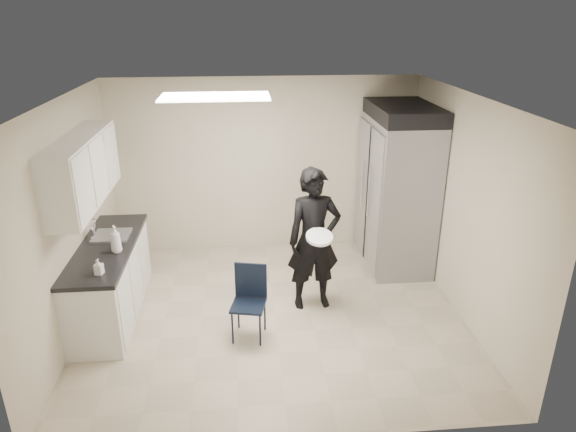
{
  "coord_description": "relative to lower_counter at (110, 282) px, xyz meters",
  "views": [
    {
      "loc": [
        -0.31,
        -5.37,
        3.46
      ],
      "look_at": [
        0.19,
        0.2,
        1.2
      ],
      "focal_mm": 32.0,
      "sensor_mm": 36.0,
      "label": 1
    }
  ],
  "objects": [
    {
      "name": "man_tuxedo",
      "position": [
        2.45,
        -0.01,
        0.46
      ],
      "size": [
        0.69,
        0.5,
        1.78
      ],
      "primitive_type": "imported",
      "rotation": [
        0.0,
        0.0,
        0.1
      ],
      "color": "black",
      "rests_on": "floor"
    },
    {
      "name": "ceiling",
      "position": [
        1.95,
        -0.2,
        2.17
      ],
      "size": [
        4.5,
        4.5,
        0.0
      ],
      "primitive_type": "plane",
      "rotation": [
        3.14,
        0.0,
        0.0
      ],
      "color": "silver",
      "rests_on": "back_wall"
    },
    {
      "name": "soap_bottle_b",
      "position": [
        0.11,
        -0.71,
        0.57
      ],
      "size": [
        0.09,
        0.09,
        0.17
      ],
      "primitive_type": "imported",
      "rotation": [
        0.0,
        0.0,
        -0.25
      ],
      "color": "#B2B1BE",
      "rests_on": "countertop"
    },
    {
      "name": "right_wall",
      "position": [
        4.2,
        -0.2,
        0.87
      ],
      "size": [
        0.0,
        4.0,
        4.0
      ],
      "primitive_type": "plane",
      "rotation": [
        1.57,
        0.0,
        -1.57
      ],
      "color": "#BEB29C",
      "rests_on": "floor"
    },
    {
      "name": "ceiling_panel",
      "position": [
        1.35,
        0.2,
        2.14
      ],
      "size": [
        1.2,
        0.6,
        0.02
      ],
      "primitive_type": "cube",
      "color": "white",
      "rests_on": "ceiling"
    },
    {
      "name": "commercial_fridge",
      "position": [
        3.78,
        1.07,
        0.62
      ],
      "size": [
        0.8,
        1.35,
        2.1
      ],
      "primitive_type": "cube",
      "color": "gray",
      "rests_on": "floor"
    },
    {
      "name": "floor",
      "position": [
        1.95,
        -0.2,
        -0.43
      ],
      "size": [
        4.5,
        4.5,
        0.0
      ],
      "primitive_type": "plane",
      "color": "tan",
      "rests_on": "ground"
    },
    {
      "name": "soap_bottle_a",
      "position": [
        0.18,
        -0.18,
        0.64
      ],
      "size": [
        0.17,
        0.17,
        0.32
      ],
      "primitive_type": "imported",
      "rotation": [
        0.0,
        0.0,
        0.48
      ],
      "color": "silver",
      "rests_on": "countertop"
    },
    {
      "name": "back_wall",
      "position": [
        1.95,
        1.8,
        0.87
      ],
      "size": [
        4.5,
        0.0,
        4.5
      ],
      "primitive_type": "plane",
      "rotation": [
        1.57,
        0.0,
        0.0
      ],
      "color": "#BEB29C",
      "rests_on": "floor"
    },
    {
      "name": "faucet",
      "position": [
        -0.18,
        0.25,
        0.59
      ],
      "size": [
        0.02,
        0.02,
        0.24
      ],
      "primitive_type": "cylinder",
      "color": "silver",
      "rests_on": "countertop"
    },
    {
      "name": "left_wall",
      "position": [
        -0.3,
        -0.2,
        0.87
      ],
      "size": [
        0.0,
        4.0,
        4.0
      ],
      "primitive_type": "plane",
      "rotation": [
        1.57,
        0.0,
        1.57
      ],
      "color": "#BEB29C",
      "rests_on": "floor"
    },
    {
      "name": "notice_sticker_right",
      "position": [
        -0.29,
        0.1,
        0.75
      ],
      "size": [
        0.0,
        0.12,
        0.07
      ],
      "primitive_type": "cube",
      "color": "yellow",
      "rests_on": "left_wall"
    },
    {
      "name": "countertop",
      "position": [
        0.0,
        0.0,
        0.46
      ],
      "size": [
        0.64,
        1.95,
        0.05
      ],
      "primitive_type": "cube",
      "color": "black",
      "rests_on": "lower_counter"
    },
    {
      "name": "towel_dispenser",
      "position": [
        -0.19,
        1.15,
        1.19
      ],
      "size": [
        0.22,
        0.3,
        0.35
      ],
      "primitive_type": "cube",
      "color": "black",
      "rests_on": "left_wall"
    },
    {
      "name": "folding_chair",
      "position": [
        1.64,
        -0.64,
        -0.02
      ],
      "size": [
        0.43,
        0.43,
        0.82
      ],
      "primitive_type": "cube",
      "rotation": [
        0.0,
        0.0,
        -0.21
      ],
      "color": "black",
      "rests_on": "floor"
    },
    {
      "name": "fridge_compressor",
      "position": [
        3.78,
        1.07,
        1.77
      ],
      "size": [
        0.8,
        1.35,
        0.2
      ],
      "primitive_type": "cube",
      "color": "black",
      "rests_on": "commercial_fridge"
    },
    {
      "name": "notice_sticker_left",
      "position": [
        -0.29,
        -0.1,
        0.79
      ],
      "size": [
        0.0,
        0.12,
        0.07
      ],
      "primitive_type": "cube",
      "color": "yellow",
      "rests_on": "left_wall"
    },
    {
      "name": "lower_counter",
      "position": [
        0.0,
        0.0,
        0.0
      ],
      "size": [
        0.6,
        1.9,
        0.86
      ],
      "primitive_type": "cube",
      "color": "silver",
      "rests_on": "floor"
    },
    {
      "name": "upper_cabinets",
      "position": [
        -0.13,
        0.0,
        1.4
      ],
      "size": [
        0.35,
        1.8,
        0.75
      ],
      "primitive_type": "cube",
      "color": "silver",
      "rests_on": "left_wall"
    },
    {
      "name": "sink",
      "position": [
        0.02,
        0.25,
        0.44
      ],
      "size": [
        0.42,
        0.4,
        0.14
      ],
      "primitive_type": "cube",
      "color": "gray",
      "rests_on": "countertop"
    },
    {
      "name": "bucket_lid",
      "position": [
        2.48,
        -0.26,
        0.61
      ],
      "size": [
        0.34,
        0.34,
        0.04
      ],
      "primitive_type": "cylinder",
      "rotation": [
        0.0,
        0.0,
        0.1
      ],
      "color": "white",
      "rests_on": "man_tuxedo"
    }
  ]
}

